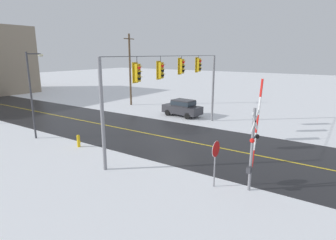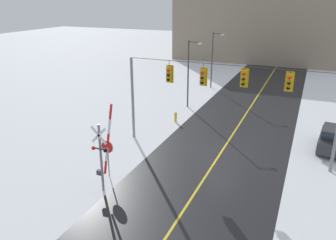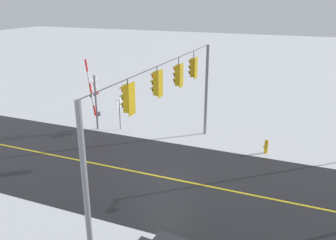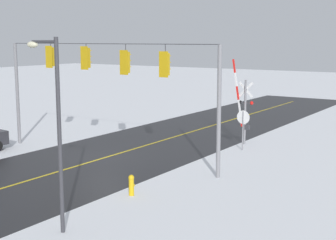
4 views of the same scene
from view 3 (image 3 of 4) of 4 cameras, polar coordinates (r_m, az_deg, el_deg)
The scene contains 7 objects.
ground_plane at distance 18.77m, azimuth -0.14°, elevation -9.51°, with size 160.00×160.00×0.00m, color white.
road_asphalt at distance 17.69m, azimuth 18.60°, elevation -12.58°, with size 9.00×80.00×0.01m, color black.
lane_centre_line at distance 17.69m, azimuth 18.60°, elevation -12.56°, with size 0.14×72.00×0.01m, color gold.
signal_span at distance 17.14m, azimuth -0.10°, elevation 3.64°, with size 14.20×0.47×6.22m.
stop_sign at distance 25.11m, azimuth -8.02°, elevation 2.17°, with size 0.80×0.09×2.35m.
railroad_crossing at distance 25.18m, azimuth -11.92°, elevation 3.50°, with size 1.42×0.31×5.24m.
fire_hydrant at distance 22.29m, azimuth 15.80°, elevation -4.10°, with size 0.24×0.31×0.88m.
Camera 3 is at (15.19, 6.26, 9.08)m, focal length 37.18 mm.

